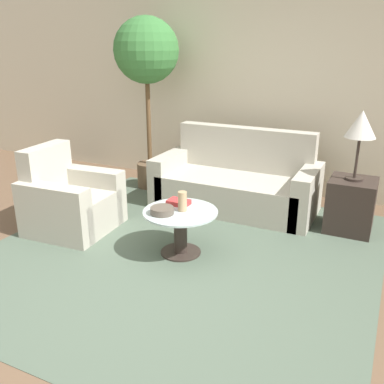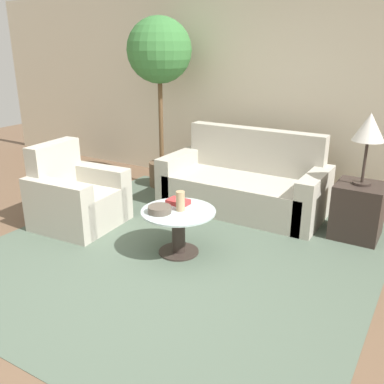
{
  "view_description": "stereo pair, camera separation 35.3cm",
  "coord_description": "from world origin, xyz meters",
  "px_view_note": "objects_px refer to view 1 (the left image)",
  "views": [
    {
      "loc": [
        1.74,
        -2.62,
        1.95
      ],
      "look_at": [
        0.02,
        0.92,
        0.55
      ],
      "focal_mm": 40.0,
      "sensor_mm": 36.0,
      "label": 1
    },
    {
      "loc": [
        2.05,
        -2.45,
        1.95
      ],
      "look_at": [
        0.02,
        0.92,
        0.55
      ],
      "focal_mm": 40.0,
      "sensor_mm": 36.0,
      "label": 2
    }
  ],
  "objects_px": {
    "armchair": "(69,203)",
    "coffee_table": "(181,226)",
    "bowl": "(162,211)",
    "sofa_main": "(237,184)",
    "potted_plant": "(147,60)",
    "vase": "(182,201)",
    "book_stack": "(179,202)",
    "table_lamp": "(361,126)"
  },
  "relations": [
    {
      "from": "potted_plant",
      "to": "vase",
      "type": "distance_m",
      "value": 2.37
    },
    {
      "from": "sofa_main",
      "to": "table_lamp",
      "type": "distance_m",
      "value": 1.59
    },
    {
      "from": "armchair",
      "to": "coffee_table",
      "type": "distance_m",
      "value": 1.36
    },
    {
      "from": "sofa_main",
      "to": "vase",
      "type": "height_order",
      "value": "sofa_main"
    },
    {
      "from": "potted_plant",
      "to": "book_stack",
      "type": "xyz_separation_m",
      "value": [
        1.21,
        -1.46,
        -1.24
      ]
    },
    {
      "from": "armchair",
      "to": "bowl",
      "type": "bearing_deg",
      "value": -100.04
    },
    {
      "from": "table_lamp",
      "to": "bowl",
      "type": "height_order",
      "value": "table_lamp"
    },
    {
      "from": "armchair",
      "to": "book_stack",
      "type": "relative_size",
      "value": 4.25
    },
    {
      "from": "coffee_table",
      "to": "vase",
      "type": "xyz_separation_m",
      "value": [
        0.01,
        0.01,
        0.25
      ]
    },
    {
      "from": "bowl",
      "to": "book_stack",
      "type": "height_order",
      "value": "bowl"
    },
    {
      "from": "table_lamp",
      "to": "potted_plant",
      "type": "bearing_deg",
      "value": 173.01
    },
    {
      "from": "coffee_table",
      "to": "book_stack",
      "type": "distance_m",
      "value": 0.24
    },
    {
      "from": "coffee_table",
      "to": "book_stack",
      "type": "height_order",
      "value": "book_stack"
    },
    {
      "from": "coffee_table",
      "to": "sofa_main",
      "type": "bearing_deg",
      "value": 88.08
    },
    {
      "from": "book_stack",
      "to": "sofa_main",
      "type": "bearing_deg",
      "value": 86.15
    },
    {
      "from": "armchair",
      "to": "coffee_table",
      "type": "bearing_deg",
      "value": -93.87
    },
    {
      "from": "coffee_table",
      "to": "vase",
      "type": "relative_size",
      "value": 3.77
    },
    {
      "from": "sofa_main",
      "to": "vase",
      "type": "xyz_separation_m",
      "value": [
        -0.03,
        -1.41,
        0.24
      ]
    },
    {
      "from": "coffee_table",
      "to": "bowl",
      "type": "relative_size",
      "value": 3.25
    },
    {
      "from": "armchair",
      "to": "book_stack",
      "type": "xyz_separation_m",
      "value": [
        1.27,
        0.14,
        0.17
      ]
    },
    {
      "from": "armchair",
      "to": "potted_plant",
      "type": "relative_size",
      "value": 0.4
    },
    {
      "from": "sofa_main",
      "to": "potted_plant",
      "type": "height_order",
      "value": "potted_plant"
    },
    {
      "from": "coffee_table",
      "to": "potted_plant",
      "type": "distance_m",
      "value": 2.51
    },
    {
      "from": "table_lamp",
      "to": "book_stack",
      "type": "height_order",
      "value": "table_lamp"
    },
    {
      "from": "sofa_main",
      "to": "potted_plant",
      "type": "bearing_deg",
      "value": 172.47
    },
    {
      "from": "vase",
      "to": "table_lamp",
      "type": "bearing_deg",
      "value": 42.45
    },
    {
      "from": "bowl",
      "to": "potted_plant",
      "type": "bearing_deg",
      "value": 124.3
    },
    {
      "from": "table_lamp",
      "to": "vase",
      "type": "relative_size",
      "value": 3.85
    },
    {
      "from": "armchair",
      "to": "potted_plant",
      "type": "distance_m",
      "value": 2.14
    },
    {
      "from": "coffee_table",
      "to": "vase",
      "type": "bearing_deg",
      "value": 42.52
    },
    {
      "from": "armchair",
      "to": "bowl",
      "type": "height_order",
      "value": "armchair"
    },
    {
      "from": "armchair",
      "to": "coffee_table",
      "type": "xyz_separation_m",
      "value": [
        1.36,
        -0.0,
        -0.01
      ]
    },
    {
      "from": "vase",
      "to": "potted_plant",
      "type": "bearing_deg",
      "value": 129.71
    },
    {
      "from": "bowl",
      "to": "sofa_main",
      "type": "bearing_deg",
      "value": 83.85
    },
    {
      "from": "armchair",
      "to": "potted_plant",
      "type": "height_order",
      "value": "potted_plant"
    },
    {
      "from": "table_lamp",
      "to": "vase",
      "type": "distance_m",
      "value": 1.96
    },
    {
      "from": "table_lamp",
      "to": "sofa_main",
      "type": "bearing_deg",
      "value": 173.55
    },
    {
      "from": "coffee_table",
      "to": "potted_plant",
      "type": "relative_size",
      "value": 0.31
    },
    {
      "from": "table_lamp",
      "to": "book_stack",
      "type": "distance_m",
      "value": 1.98
    },
    {
      "from": "coffee_table",
      "to": "table_lamp",
      "type": "distance_m",
      "value": 2.07
    },
    {
      "from": "armchair",
      "to": "book_stack",
      "type": "distance_m",
      "value": 1.29
    },
    {
      "from": "sofa_main",
      "to": "potted_plant",
      "type": "relative_size",
      "value": 0.86
    }
  ]
}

